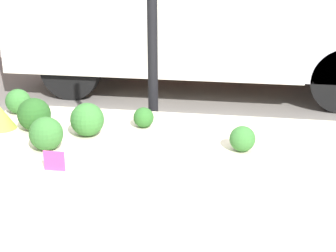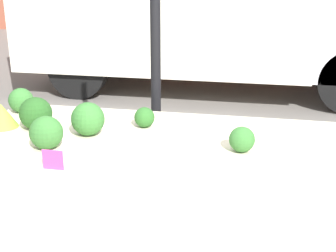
{
  "view_description": "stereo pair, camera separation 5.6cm",
  "coord_description": "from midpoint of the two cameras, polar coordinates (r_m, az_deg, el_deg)",
  "views": [
    {
      "loc": [
        0.4,
        -2.31,
        1.77
      ],
      "look_at": [
        0.0,
        0.0,
        0.94
      ],
      "focal_mm": 50.0,
      "sensor_mm": 36.0,
      "label": 1
    },
    {
      "loc": [
        0.45,
        -2.3,
        1.77
      ],
      "look_at": [
        0.0,
        0.0,
        0.94
      ],
      "focal_mm": 50.0,
      "sensor_mm": 36.0,
      "label": 2
    }
  ],
  "objects": [
    {
      "name": "broccoli_head_4",
      "position": [
        2.38,
        8.39,
        -1.55
      ],
      "size": [
        0.13,
        0.13,
        0.13
      ],
      "color": "#336B2D",
      "rests_on": "market_table"
    },
    {
      "name": "broccoli_head_5",
      "position": [
        2.75,
        -16.57,
        1.36
      ],
      "size": [
        0.19,
        0.19,
        0.19
      ],
      "color": "#23511E",
      "rests_on": "market_table"
    },
    {
      "name": "broccoli_head_0",
      "position": [
        2.59,
        -10.43,
        0.77
      ],
      "size": [
        0.18,
        0.18,
        0.18
      ],
      "color": "#336B2D",
      "rests_on": "market_table"
    },
    {
      "name": "tent_pole",
      "position": [
        3.2,
        -2.44,
        12.72
      ],
      "size": [
        0.07,
        0.07,
        2.8
      ],
      "color": "black",
      "rests_on": "ground_plane"
    },
    {
      "name": "romanesco_head",
      "position": [
        2.84,
        -20.33,
        1.05
      ],
      "size": [
        0.18,
        0.18,
        0.14
      ],
      "color": "#93B238",
      "rests_on": "market_table"
    },
    {
      "name": "broccoli_head_1",
      "position": [
        3.09,
        -18.31,
        2.88
      ],
      "size": [
        0.16,
        0.16,
        0.16
      ],
      "color": "#336B2D",
      "rests_on": "market_table"
    },
    {
      "name": "broccoli_head_2",
      "position": [
        2.45,
        -15.28,
        -0.91
      ],
      "size": [
        0.17,
        0.17,
        0.17
      ],
      "color": "#336B2D",
      "rests_on": "market_table"
    },
    {
      "name": "price_sign",
      "position": [
        2.21,
        -14.42,
        -4.15
      ],
      "size": [
        0.1,
        0.01,
        0.1
      ],
      "color": "#EF4793",
      "rests_on": "market_table"
    },
    {
      "name": "market_table",
      "position": [
        2.49,
        -0.93,
        -4.32
      ],
      "size": [
        2.25,
        0.97,
        0.86
      ],
      "color": "beige",
      "rests_on": "ground_plane"
    },
    {
      "name": "broccoli_head_3",
      "position": [
        2.7,
        -3.59,
        1.04
      ],
      "size": [
        0.12,
        0.12,
        0.12
      ],
      "color": "#285B23",
      "rests_on": "market_table"
    }
  ]
}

